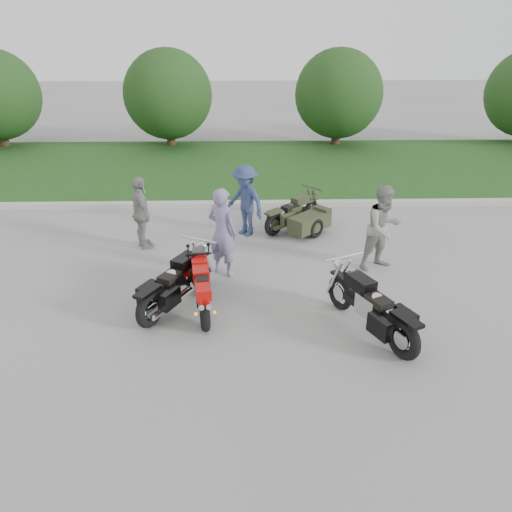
{
  "coord_description": "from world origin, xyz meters",
  "views": [
    {
      "loc": [
        0.07,
        -7.79,
        4.92
      ],
      "look_at": [
        0.29,
        0.92,
        0.8
      ],
      "focal_mm": 35.0,
      "sensor_mm": 36.0,
      "label": 1
    }
  ],
  "objects_px": {
    "sportbike_red": "(202,288)",
    "person_denim": "(245,201)",
    "person_stripe": "(223,232)",
    "cruiser_right": "(374,310)",
    "cruiser_sidecar": "(302,219)",
    "person_grey": "(383,228)",
    "cruiser_left": "(174,286)",
    "person_back": "(141,213)"
  },
  "relations": [
    {
      "from": "person_grey",
      "to": "person_denim",
      "type": "height_order",
      "value": "person_grey"
    },
    {
      "from": "cruiser_right",
      "to": "person_grey",
      "type": "distance_m",
      "value": 2.72
    },
    {
      "from": "person_grey",
      "to": "sportbike_red",
      "type": "bearing_deg",
      "value": -179.37
    },
    {
      "from": "cruiser_right",
      "to": "person_stripe",
      "type": "height_order",
      "value": "person_stripe"
    },
    {
      "from": "person_denim",
      "to": "sportbike_red",
      "type": "bearing_deg",
      "value": -56.52
    },
    {
      "from": "person_back",
      "to": "cruiser_sidecar",
      "type": "bearing_deg",
      "value": -105.16
    },
    {
      "from": "person_denim",
      "to": "cruiser_right",
      "type": "bearing_deg",
      "value": -18.72
    },
    {
      "from": "cruiser_right",
      "to": "person_denim",
      "type": "height_order",
      "value": "person_denim"
    },
    {
      "from": "sportbike_red",
      "to": "person_grey",
      "type": "xyz_separation_m",
      "value": [
        3.74,
        1.78,
        0.42
      ]
    },
    {
      "from": "person_back",
      "to": "person_grey",
      "type": "bearing_deg",
      "value": -129.9
    },
    {
      "from": "cruiser_left",
      "to": "cruiser_sidecar",
      "type": "relative_size",
      "value": 1.15
    },
    {
      "from": "sportbike_red",
      "to": "cruiser_left",
      "type": "relative_size",
      "value": 0.86
    },
    {
      "from": "cruiser_left",
      "to": "person_grey",
      "type": "height_order",
      "value": "person_grey"
    },
    {
      "from": "sportbike_red",
      "to": "cruiser_left",
      "type": "xyz_separation_m",
      "value": [
        -0.54,
        0.19,
        -0.05
      ]
    },
    {
      "from": "person_stripe",
      "to": "person_denim",
      "type": "xyz_separation_m",
      "value": [
        0.48,
        2.15,
        -0.06
      ]
    },
    {
      "from": "cruiser_sidecar",
      "to": "person_grey",
      "type": "xyz_separation_m",
      "value": [
        1.5,
        -2.03,
        0.56
      ]
    },
    {
      "from": "cruiser_sidecar",
      "to": "sportbike_red",
      "type": "bearing_deg",
      "value": -73.87
    },
    {
      "from": "cruiser_left",
      "to": "person_back",
      "type": "bearing_deg",
      "value": 139.48
    },
    {
      "from": "cruiser_left",
      "to": "cruiser_sidecar",
      "type": "height_order",
      "value": "cruiser_left"
    },
    {
      "from": "sportbike_red",
      "to": "cruiser_sidecar",
      "type": "height_order",
      "value": "sportbike_red"
    },
    {
      "from": "cruiser_right",
      "to": "person_stripe",
      "type": "bearing_deg",
      "value": 112.46
    },
    {
      "from": "person_stripe",
      "to": "cruiser_left",
      "type": "bearing_deg",
      "value": 92.78
    },
    {
      "from": "sportbike_red",
      "to": "person_back",
      "type": "height_order",
      "value": "person_back"
    },
    {
      "from": "cruiser_sidecar",
      "to": "person_grey",
      "type": "distance_m",
      "value": 2.58
    },
    {
      "from": "cruiser_left",
      "to": "person_stripe",
      "type": "distance_m",
      "value": 1.71
    },
    {
      "from": "sportbike_red",
      "to": "person_back",
      "type": "xyz_separation_m",
      "value": [
        -1.61,
        2.98,
        0.36
      ]
    },
    {
      "from": "cruiser_sidecar",
      "to": "person_back",
      "type": "xyz_separation_m",
      "value": [
        -3.85,
        -0.82,
        0.5
      ]
    },
    {
      "from": "cruiser_sidecar",
      "to": "person_denim",
      "type": "distance_m",
      "value": 1.53
    },
    {
      "from": "sportbike_red",
      "to": "cruiser_sidecar",
      "type": "relative_size",
      "value": 0.99
    },
    {
      "from": "cruiser_right",
      "to": "cruiser_sidecar",
      "type": "relative_size",
      "value": 1.21
    },
    {
      "from": "cruiser_sidecar",
      "to": "cruiser_left",
      "type": "bearing_deg",
      "value": -80.94
    },
    {
      "from": "sportbike_red",
      "to": "person_denim",
      "type": "height_order",
      "value": "person_denim"
    },
    {
      "from": "cruiser_right",
      "to": "person_grey",
      "type": "relative_size",
      "value": 1.19
    },
    {
      "from": "cruiser_sidecar",
      "to": "person_denim",
      "type": "bearing_deg",
      "value": -130.45
    },
    {
      "from": "cruiser_left",
      "to": "person_stripe",
      "type": "height_order",
      "value": "person_stripe"
    },
    {
      "from": "sportbike_red",
      "to": "cruiser_sidecar",
      "type": "xyz_separation_m",
      "value": [
        2.24,
        3.8,
        -0.14
      ]
    },
    {
      "from": "sportbike_red",
      "to": "person_denim",
      "type": "bearing_deg",
      "value": 69.62
    },
    {
      "from": "person_stripe",
      "to": "person_grey",
      "type": "height_order",
      "value": "person_stripe"
    },
    {
      "from": "cruiser_right",
      "to": "cruiser_sidecar",
      "type": "xyz_separation_m",
      "value": [
        -0.73,
        4.59,
        -0.1
      ]
    },
    {
      "from": "person_stripe",
      "to": "person_denim",
      "type": "relative_size",
      "value": 1.06
    },
    {
      "from": "person_stripe",
      "to": "person_grey",
      "type": "bearing_deg",
      "value": -141.73
    },
    {
      "from": "person_grey",
      "to": "cruiser_right",
      "type": "bearing_deg",
      "value": -131.53
    }
  ]
}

